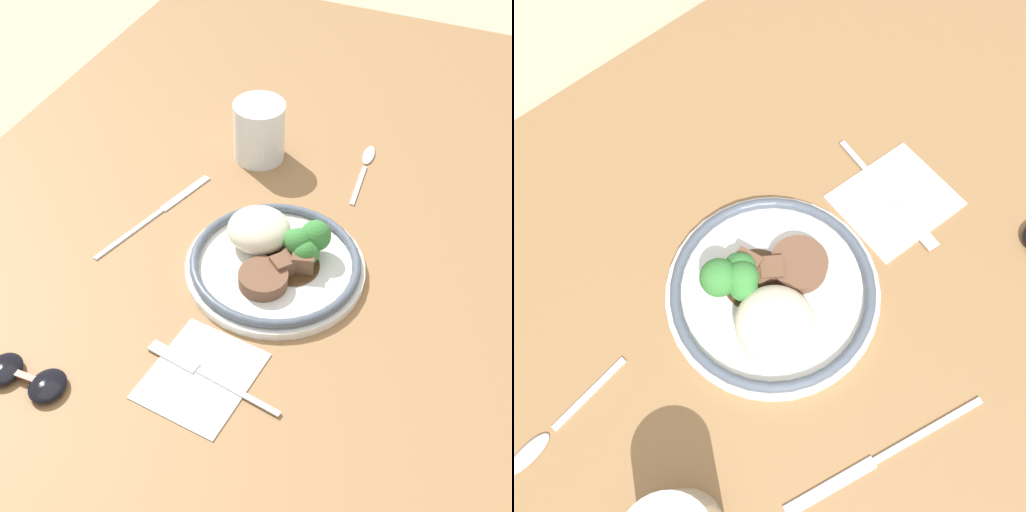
% 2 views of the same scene
% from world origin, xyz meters
% --- Properties ---
extents(ground_plane, '(8.00, 8.00, 0.00)m').
position_xyz_m(ground_plane, '(0.00, 0.00, 0.00)').
color(ground_plane, tan).
extents(dining_table, '(1.56, 0.94, 0.04)m').
position_xyz_m(dining_table, '(0.00, 0.00, 0.02)').
color(dining_table, olive).
rests_on(dining_table, ground).
extents(napkin, '(0.15, 0.13, 0.00)m').
position_xyz_m(napkin, '(-0.19, -0.04, 0.04)').
color(napkin, white).
rests_on(napkin, dining_table).
extents(plate, '(0.24, 0.24, 0.06)m').
position_xyz_m(plate, '(0.01, -0.05, 0.06)').
color(plate, white).
rests_on(plate, dining_table).
extents(fork, '(0.04, 0.18, 0.00)m').
position_xyz_m(fork, '(-0.19, -0.04, 0.05)').
color(fork, silver).
rests_on(fork, napkin).
extents(knife, '(0.22, 0.07, 0.00)m').
position_xyz_m(knife, '(0.04, 0.14, 0.04)').
color(knife, silver).
rests_on(knife, dining_table).
extents(spoon, '(0.15, 0.03, 0.01)m').
position_xyz_m(spoon, '(0.27, -0.10, 0.05)').
color(spoon, silver).
rests_on(spoon, dining_table).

